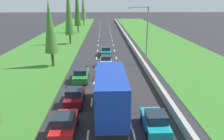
# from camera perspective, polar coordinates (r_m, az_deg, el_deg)

# --- Properties ---
(ground_plane) EXTENTS (300.00, 300.00, 0.00)m
(ground_plane) POSITION_cam_1_polar(r_m,az_deg,el_deg) (59.88, -1.74, 8.12)
(ground_plane) COLOR #28282B
(ground_plane) RESTS_ON ground
(grass_verge_left) EXTENTS (14.00, 140.00, 0.04)m
(grass_verge_left) POSITION_cam_1_polar(r_m,az_deg,el_deg) (61.10, -13.81, 7.84)
(grass_verge_left) COLOR #387528
(grass_verge_left) RESTS_ON ground
(grass_verge_right) EXTENTS (14.00, 140.00, 0.04)m
(grass_verge_right) POSITION_cam_1_polar(r_m,az_deg,el_deg) (61.68, 11.84, 8.06)
(grass_verge_right) COLOR #387528
(grass_verge_right) RESTS_ON ground
(median_barrier) EXTENTS (0.44, 120.00, 0.85)m
(median_barrier) POSITION_cam_1_polar(r_m,az_deg,el_deg) (60.13, 3.75, 8.54)
(median_barrier) COLOR #9E9B93
(median_barrier) RESTS_ON ground
(lane_markings) EXTENTS (3.64, 116.00, 0.01)m
(lane_markings) POSITION_cam_1_polar(r_m,az_deg,el_deg) (59.88, -1.74, 8.13)
(lane_markings) COLOR white
(lane_markings) RESTS_ON ground
(teal_hatchback_right_lane) EXTENTS (1.74, 3.90, 1.72)m
(teal_hatchback_right_lane) POSITION_cam_1_polar(r_m,az_deg,el_deg) (17.63, 11.14, -13.10)
(teal_hatchback_right_lane) COLOR teal
(teal_hatchback_right_lane) RESTS_ON ground
(blue_box_truck_centre_lane) EXTENTS (2.46, 9.40, 4.18)m
(blue_box_truck_centre_lane) POSITION_cam_1_polar(r_m,az_deg,el_deg) (19.05, -0.39, -5.79)
(blue_box_truck_centre_lane) COLOR black
(blue_box_truck_centre_lane) RESTS_ON ground
(red_hatchback_left_lane) EXTENTS (1.74, 3.90, 1.72)m
(red_hatchback_left_lane) POSITION_cam_1_polar(r_m,az_deg,el_deg) (17.37, -12.24, -13.67)
(red_hatchback_left_lane) COLOR red
(red_hatchback_left_lane) RESTS_ON ground
(red_hatchback_centre_lane) EXTENTS (1.74, 3.90, 1.72)m
(red_hatchback_centre_lane) POSITION_cam_1_polar(r_m,az_deg,el_deg) (28.57, -0.92, -0.63)
(red_hatchback_centre_lane) COLOR red
(red_hatchback_centre_lane) RESTS_ON ground
(maroon_hatchback_left_lane) EXTENTS (1.74, 3.90, 1.72)m
(maroon_hatchback_left_lane) POSITION_cam_1_polar(r_m,az_deg,el_deg) (21.87, -9.70, -6.73)
(maroon_hatchback_left_lane) COLOR maroon
(maroon_hatchback_left_lane) RESTS_ON ground
(green_sedan_left_lane) EXTENTS (1.82, 4.50, 1.64)m
(green_sedan_left_lane) POSITION_cam_1_polar(r_m,az_deg,el_deg) (27.96, -8.08, -1.26)
(green_sedan_left_lane) COLOR #237A33
(green_sedan_left_lane) RESTS_ON ground
(white_hatchback_centre_lane) EXTENTS (1.74, 3.90, 1.72)m
(white_hatchback_centre_lane) POSITION_cam_1_polar(r_m,az_deg,el_deg) (34.15, -1.58, 2.40)
(white_hatchback_centre_lane) COLOR white
(white_hatchback_centre_lane) RESTS_ON ground
(teal_sedan_centre_lane) EXTENTS (1.82, 4.50, 1.64)m
(teal_sedan_centre_lane) POSITION_cam_1_polar(r_m,az_deg,el_deg) (41.10, -1.59, 4.96)
(teal_sedan_centre_lane) COLOR teal
(teal_sedan_centre_lane) RESTS_ON ground
(poplar_tree_second) EXTENTS (2.05, 2.05, 10.02)m
(poplar_tree_second) POSITION_cam_1_polar(r_m,az_deg,el_deg) (34.35, -15.84, 10.72)
(poplar_tree_second) COLOR #4C3823
(poplar_tree_second) RESTS_ON ground
(poplar_tree_third) EXTENTS (2.13, 2.13, 13.20)m
(poplar_tree_third) POSITION_cam_1_polar(r_m,az_deg,el_deg) (52.54, -11.24, 14.90)
(poplar_tree_third) COLOR #4C3823
(poplar_tree_third) RESTS_ON ground
(poplar_tree_fourth) EXTENTS (2.17, 2.17, 14.68)m
(poplar_tree_fourth) POSITION_cam_1_polar(r_m,az_deg,el_deg) (72.29, -9.09, 16.21)
(poplar_tree_fourth) COLOR #4C3823
(poplar_tree_fourth) RESTS_ON ground
(poplar_tree_fifth) EXTENTS (2.12, 2.12, 12.85)m
(poplar_tree_fifth) POSITION_cam_1_polar(r_m,az_deg,el_deg) (94.27, -7.50, 15.96)
(poplar_tree_fifth) COLOR #4C3823
(poplar_tree_fifth) RESTS_ON ground
(street_light_mast) EXTENTS (3.20, 0.28, 9.00)m
(street_light_mast) POSITION_cam_1_polar(r_m,az_deg,el_deg) (35.11, 8.61, 9.95)
(street_light_mast) COLOR gray
(street_light_mast) RESTS_ON ground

